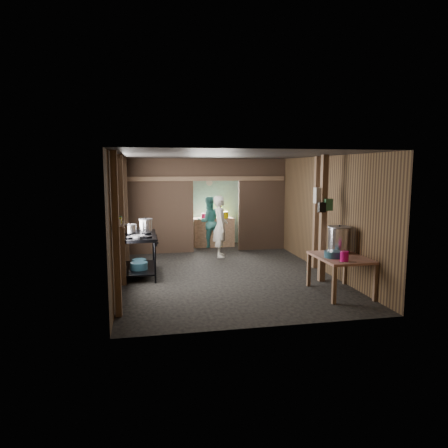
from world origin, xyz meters
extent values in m
cube|color=black|center=(0.00, 0.00, 0.00)|extent=(4.50, 7.00, 0.00)
cube|color=#313130|center=(0.00, 0.00, 2.60)|extent=(4.50, 7.00, 0.00)
cube|color=brown|center=(0.00, 3.50, 1.30)|extent=(4.50, 0.00, 2.60)
cube|color=brown|center=(0.00, -3.50, 1.30)|extent=(4.50, 0.00, 2.60)
cube|color=brown|center=(-2.25, 0.00, 1.30)|extent=(0.00, 7.00, 2.60)
cube|color=brown|center=(2.25, 0.00, 1.30)|extent=(0.00, 7.00, 2.60)
cube|color=#423323|center=(-1.32, 2.20, 1.30)|extent=(1.85, 0.10, 2.60)
cube|color=#423323|center=(1.57, 2.20, 1.30)|extent=(1.35, 0.10, 2.60)
cube|color=#423323|center=(0.25, 2.20, 2.30)|extent=(1.30, 0.10, 0.60)
cube|color=#93C8BE|center=(0.00, 3.44, 1.25)|extent=(4.40, 0.06, 2.50)
cube|color=#A57C59|center=(0.30, 2.95, 0.42)|extent=(1.20, 0.50, 0.85)
cylinder|color=silver|center=(0.25, 3.40, 1.90)|extent=(0.20, 0.03, 0.20)
cube|color=#A57C59|center=(-2.18, -2.60, 1.30)|extent=(0.10, 0.12, 2.60)
cube|color=#A57C59|center=(-2.18, -0.80, 1.30)|extent=(0.10, 0.12, 2.60)
cube|color=#A57C59|center=(-2.18, 1.20, 1.30)|extent=(0.10, 0.12, 2.60)
cube|color=#A57C59|center=(2.18, -0.20, 1.30)|extent=(0.10, 0.12, 2.60)
cube|color=#A57C59|center=(1.85, -1.30, 1.30)|extent=(0.12, 0.12, 2.60)
cube|color=#A57C59|center=(0.00, 2.15, 2.05)|extent=(4.40, 0.12, 0.12)
cylinder|color=gray|center=(-2.21, 0.40, 1.65)|extent=(0.03, 0.34, 0.34)
cylinder|color=black|center=(-2.21, 0.80, 1.55)|extent=(0.03, 0.30, 0.30)
cube|color=#A57C59|center=(-2.15, -2.10, 1.40)|extent=(0.14, 0.80, 0.03)
cylinder|color=silver|center=(-2.15, -2.35, 1.47)|extent=(0.07, 0.07, 0.10)
cylinder|color=#B4A701|center=(-2.15, -2.10, 1.47)|extent=(0.08, 0.08, 0.10)
cylinder|color=#327046|center=(-2.15, -1.88, 1.47)|extent=(0.06, 0.06, 0.10)
cube|color=silver|center=(1.80, -1.22, 1.78)|extent=(0.22, 0.15, 0.32)
cube|color=#327046|center=(1.92, -1.36, 1.60)|extent=(0.16, 0.12, 0.24)
cube|color=black|center=(1.78, -1.38, 1.55)|extent=(0.14, 0.10, 0.20)
cylinder|color=silver|center=(-2.05, 0.44, 0.96)|extent=(0.21, 0.21, 0.10)
cylinder|color=#275267|center=(-1.88, -0.29, 0.25)|extent=(0.37, 0.37, 0.15)
cylinder|color=#275267|center=(-1.88, 0.14, 0.24)|extent=(0.31, 0.31, 0.13)
cylinder|color=#275267|center=(1.64, -2.23, 0.77)|extent=(0.43, 0.43, 0.12)
cylinder|color=#D00C6E|center=(1.70, -2.54, 0.79)|extent=(0.15, 0.15, 0.18)
cube|color=silver|center=(1.71, -2.65, 0.71)|extent=(0.30, 0.11, 0.01)
cylinder|color=#B4A701|center=(0.58, 2.95, 0.95)|extent=(0.35, 0.35, 0.20)
cylinder|color=#B91039|center=(0.00, 2.95, 0.93)|extent=(0.13, 0.13, 0.15)
imported|color=white|center=(0.23, 1.44, 0.81)|extent=(0.45, 0.63, 1.62)
imported|color=teal|center=(0.13, 2.85, 0.76)|extent=(0.83, 0.70, 1.51)
camera|label=1|loc=(-1.75, -9.07, 2.32)|focal=32.86mm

